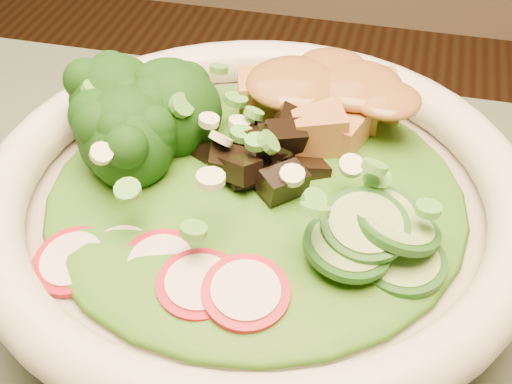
% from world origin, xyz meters
% --- Properties ---
extents(salad_bowl, '(0.31, 0.31, 0.08)m').
position_xyz_m(salad_bowl, '(0.01, 0.16, 0.80)').
color(salad_bowl, silver).
rests_on(salad_bowl, dining_table).
extents(lettuce_bed, '(0.23, 0.23, 0.03)m').
position_xyz_m(lettuce_bed, '(0.01, 0.16, 0.82)').
color(lettuce_bed, '#1F5612').
rests_on(lettuce_bed, salad_bowl).
extents(broccoli_florets, '(0.10, 0.08, 0.05)m').
position_xyz_m(broccoli_florets, '(-0.06, 0.18, 0.84)').
color(broccoli_florets, black).
rests_on(broccoli_florets, salad_bowl).
extents(radish_slices, '(0.13, 0.05, 0.02)m').
position_xyz_m(radish_slices, '(-0.01, 0.09, 0.82)').
color(radish_slices, '#A20C1D').
rests_on(radish_slices, salad_bowl).
extents(cucumber_slices, '(0.08, 0.08, 0.04)m').
position_xyz_m(cucumber_slices, '(0.08, 0.14, 0.83)').
color(cucumber_slices, '#79AA5E').
rests_on(cucumber_slices, salad_bowl).
extents(mushroom_heap, '(0.08, 0.08, 0.05)m').
position_xyz_m(mushroom_heap, '(0.02, 0.18, 0.83)').
color(mushroom_heap, black).
rests_on(mushroom_heap, salad_bowl).
extents(tofu_cubes, '(0.11, 0.07, 0.04)m').
position_xyz_m(tofu_cubes, '(0.03, 0.23, 0.83)').
color(tofu_cubes, '#AB6B39').
rests_on(tofu_cubes, salad_bowl).
extents(peanut_sauce, '(0.08, 0.06, 0.02)m').
position_xyz_m(peanut_sauce, '(0.03, 0.23, 0.85)').
color(peanut_sauce, brown).
rests_on(peanut_sauce, tofu_cubes).
extents(scallion_garnish, '(0.22, 0.22, 0.03)m').
position_xyz_m(scallion_garnish, '(0.01, 0.16, 0.85)').
color(scallion_garnish, '#4D9C37').
rests_on(scallion_garnish, salad_bowl).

